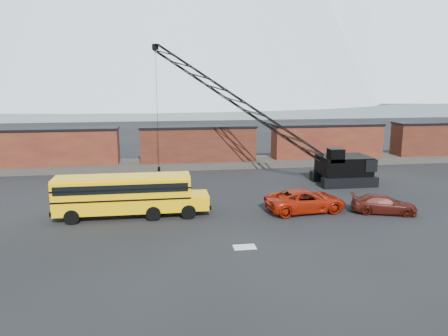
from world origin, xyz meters
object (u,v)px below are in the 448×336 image
object	(u,v)px
maroon_suv	(384,204)
crawler_crane	(238,102)
red_pickup	(306,201)
school_bus	(128,194)

from	to	relation	value
maroon_suv	crawler_crane	size ratio (longest dim) A/B	0.23
red_pickup	crawler_crane	size ratio (longest dim) A/B	0.30
red_pickup	crawler_crane	bearing A→B (deg)	8.41
red_pickup	crawler_crane	xyz separation A→B (m)	(-3.14, 12.65, 7.07)
school_bus	crawler_crane	xyz separation A→B (m)	(10.61, 12.05, 6.16)
school_bus	maroon_suv	xyz separation A→B (m)	(19.64, -1.93, -1.08)
red_pickup	maroon_suv	bearing A→B (deg)	-108.23
maroon_suv	crawler_crane	bearing A→B (deg)	50.88
maroon_suv	school_bus	bearing A→B (deg)	102.39
school_bus	crawler_crane	distance (m)	17.19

